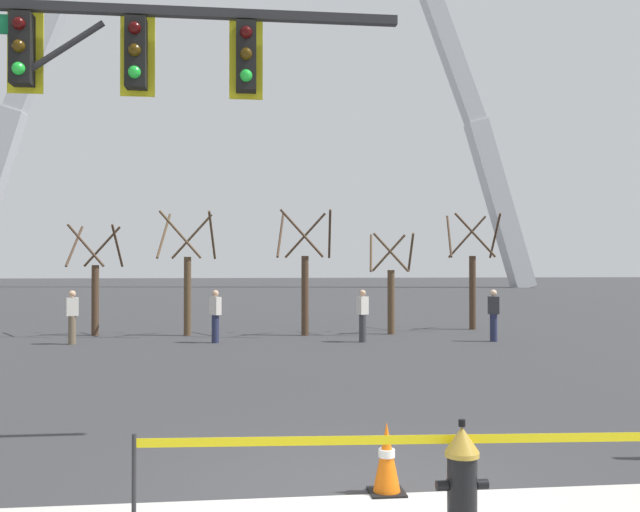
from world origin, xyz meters
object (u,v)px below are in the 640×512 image
at_px(pedestrian_walking_left, 363,315).
at_px(pedestrian_near_trees, 494,315).
at_px(traffic_cone_by_hydrant, 387,459).
at_px(traffic_signal_gantry, 50,112).
at_px(pedestrian_walking_right, 215,316).
at_px(monument_arch, 254,57).
at_px(pedestrian_standing_center, 72,317).
at_px(fire_hydrant, 462,479).

relative_size(pedestrian_walking_left, pedestrian_near_trees, 1.00).
bearing_deg(traffic_cone_by_hydrant, traffic_signal_gantry, 152.45).
bearing_deg(pedestrian_walking_right, traffic_cone_by_hydrant, -80.73).
xyz_separation_m(monument_arch, pedestrian_walking_right, (-1.94, -48.82, -22.71)).
bearing_deg(pedestrian_standing_center, traffic_signal_gantry, -77.83).
relative_size(fire_hydrant, monument_arch, 0.02).
bearing_deg(traffic_signal_gantry, pedestrian_walking_right, 82.36).
bearing_deg(pedestrian_standing_center, pedestrian_near_trees, -3.10).
bearing_deg(pedestrian_walking_right, monument_arch, 87.73).
height_order(traffic_signal_gantry, pedestrian_near_trees, traffic_signal_gantry).
xyz_separation_m(fire_hydrant, pedestrian_walking_left, (1.73, 14.74, 0.35)).
height_order(traffic_signal_gantry, pedestrian_walking_right, traffic_signal_gantry).
bearing_deg(monument_arch, fire_hydrant, -89.30).
bearing_deg(pedestrian_walking_left, pedestrian_near_trees, -4.10).
relative_size(traffic_signal_gantry, monument_arch, 0.11).
xyz_separation_m(fire_hydrant, monument_arch, (-0.78, 63.87, 23.06)).
bearing_deg(monument_arch, pedestrian_walking_left, -87.08).
bearing_deg(pedestrian_standing_center, pedestrian_walking_left, -2.64).
bearing_deg(pedestrian_walking_right, pedestrian_near_trees, -4.04).
bearing_deg(traffic_signal_gantry, monument_arch, 86.67).
relative_size(fire_hydrant, pedestrian_near_trees, 0.62).
height_order(traffic_cone_by_hydrant, pedestrian_standing_center, pedestrian_standing_center).
bearing_deg(fire_hydrant, pedestrian_near_trees, 68.30).
height_order(traffic_signal_gantry, pedestrian_walking_left, traffic_signal_gantry).
bearing_deg(traffic_signal_gantry, fire_hydrant, -35.77).
distance_m(monument_arch, pedestrian_standing_center, 54.11).
bearing_deg(traffic_cone_by_hydrant, pedestrian_near_trees, 65.16).
bearing_deg(pedestrian_walking_left, traffic_signal_gantry, -117.47).
relative_size(pedestrian_walking_left, pedestrian_standing_center, 1.00).
distance_m(fire_hydrant, pedestrian_walking_right, 15.30).
bearing_deg(pedestrian_near_trees, monument_arch, 97.53).
height_order(fire_hydrant, pedestrian_walking_right, pedestrian_walking_right).
height_order(traffic_cone_by_hydrant, traffic_signal_gantry, traffic_signal_gantry).
bearing_deg(pedestrian_walking_right, pedestrian_standing_center, 178.79).
bearing_deg(traffic_cone_by_hydrant, pedestrian_standing_center, 114.74).
distance_m(pedestrian_walking_right, pedestrian_near_trees, 8.49).
height_order(traffic_signal_gantry, pedestrian_standing_center, traffic_signal_gantry).
bearing_deg(fire_hydrant, pedestrian_walking_right, 100.22).
relative_size(traffic_cone_by_hydrant, pedestrian_walking_left, 0.46).
bearing_deg(pedestrian_walking_right, fire_hydrant, -79.78).
xyz_separation_m(pedestrian_walking_left, pedestrian_walking_right, (-4.45, 0.31, 0.00)).
relative_size(traffic_signal_gantry, pedestrian_near_trees, 4.04).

